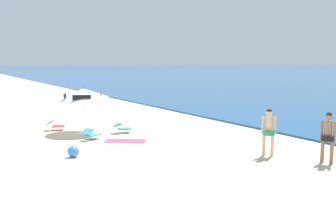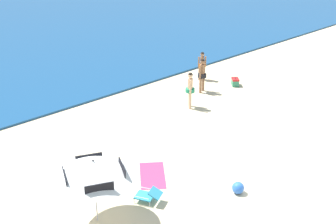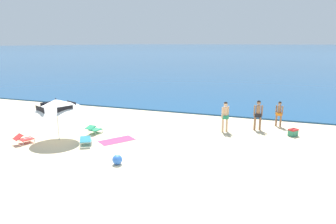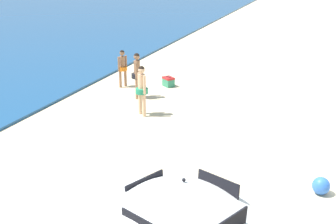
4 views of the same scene
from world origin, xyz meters
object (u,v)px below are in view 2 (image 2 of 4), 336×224
(person_standing_beside, at_px, (190,88))
(beach_ball, at_px, (238,188))
(beach_umbrella_striped_main, at_px, (94,169))
(person_wading_in, at_px, (202,64))
(beach_towel, at_px, (152,175))
(lounge_chair_beside_umbrella, at_px, (100,179))
(person_standing_near_shore, at_px, (202,73))
(cooler_box, at_px, (235,82))
(lounge_chair_under_umbrella, at_px, (148,195))

(person_standing_beside, relative_size, beach_ball, 4.11)
(beach_umbrella_striped_main, xyz_separation_m, person_standing_beside, (8.06, 4.35, -0.89))
(person_wading_in, relative_size, beach_towel, 0.87)
(lounge_chair_beside_umbrella, xyz_separation_m, person_standing_near_shore, (8.68, 3.78, 0.75))
(beach_umbrella_striped_main, height_order, cooler_box, beach_umbrella_striped_main)
(person_standing_beside, relative_size, cooler_box, 2.92)
(lounge_chair_under_umbrella, relative_size, person_standing_near_shore, 0.58)
(person_standing_near_shore, bearing_deg, person_wading_in, 45.78)
(lounge_chair_under_umbrella, bearing_deg, person_standing_beside, 36.69)
(person_standing_near_shore, bearing_deg, beach_towel, -146.99)
(beach_umbrella_striped_main, distance_m, person_standing_beside, 9.20)
(beach_umbrella_striped_main, relative_size, person_standing_beside, 1.40)
(beach_ball, bearing_deg, person_standing_beside, 60.37)
(person_standing_near_shore, distance_m, beach_towel, 8.24)
(beach_umbrella_striped_main, height_order, person_standing_beside, beach_umbrella_striped_main)
(lounge_chair_under_umbrella, height_order, lounge_chair_beside_umbrella, lounge_chair_under_umbrella)
(person_standing_near_shore, height_order, person_standing_beside, person_standing_near_shore)
(beach_ball, bearing_deg, lounge_chair_beside_umbrella, 134.32)
(person_standing_near_shore, relative_size, person_wading_in, 1.13)
(beach_umbrella_striped_main, height_order, beach_ball, beach_umbrella_striped_main)
(person_wading_in, bearing_deg, person_standing_near_shore, -134.22)
(person_wading_in, distance_m, beach_ball, 10.68)
(lounge_chair_under_umbrella, bearing_deg, person_standing_near_shore, 35.18)
(beach_umbrella_striped_main, relative_size, beach_towel, 1.37)
(lounge_chair_beside_umbrella, distance_m, beach_towel, 1.97)
(person_standing_near_shore, bearing_deg, lounge_chair_beside_umbrella, -156.46)
(lounge_chair_under_umbrella, distance_m, beach_ball, 3.11)
(lounge_chair_beside_umbrella, bearing_deg, person_standing_near_shore, 23.54)
(person_standing_near_shore, bearing_deg, person_standing_beside, -150.61)
(lounge_chair_under_umbrella, height_order, person_standing_near_shore, person_standing_near_shore)
(person_standing_near_shore, bearing_deg, lounge_chair_under_umbrella, -144.82)
(lounge_chair_under_umbrella, xyz_separation_m, cooler_box, (9.90, 5.07, -0.07))
(person_standing_near_shore, distance_m, cooler_box, 2.17)
(beach_ball, bearing_deg, person_standing_near_shore, 53.73)
(lounge_chair_under_umbrella, distance_m, lounge_chair_beside_umbrella, 1.97)
(person_standing_beside, distance_m, beach_ball, 7.23)
(person_standing_near_shore, bearing_deg, beach_umbrella_striped_main, -151.47)
(beach_ball, bearing_deg, beach_towel, 119.05)
(lounge_chair_under_umbrella, bearing_deg, beach_umbrella_striped_main, 171.48)
(lounge_chair_beside_umbrella, xyz_separation_m, beach_ball, (3.37, -3.45, -0.06))
(lounge_chair_beside_umbrella, height_order, person_wading_in, person_wading_in)
(lounge_chair_beside_umbrella, relative_size, person_standing_beside, 0.54)
(person_wading_in, height_order, beach_ball, person_wading_in)
(person_standing_beside, bearing_deg, beach_umbrella_striped_main, -151.65)
(lounge_chair_beside_umbrella, relative_size, beach_towel, 0.53)
(person_standing_near_shore, xyz_separation_m, beach_ball, (-5.31, -7.24, -0.81))
(lounge_chair_under_umbrella, xyz_separation_m, person_standing_beside, (6.21, 4.63, 0.75))
(lounge_chair_beside_umbrella, distance_m, person_standing_beside, 7.50)
(beach_ball, xyz_separation_m, beach_towel, (-1.55, 2.78, -0.21))
(beach_umbrella_striped_main, distance_m, person_standing_near_shore, 11.21)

